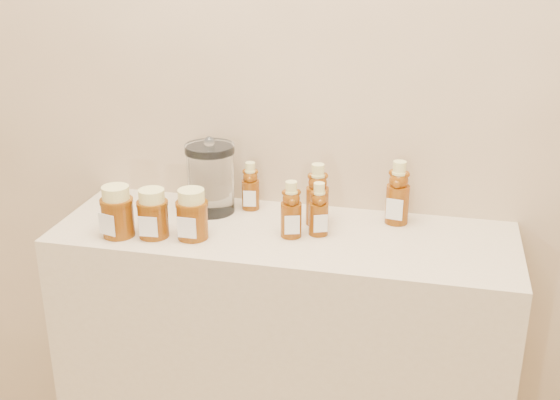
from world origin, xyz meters
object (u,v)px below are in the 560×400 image
(glass_canister, at_px, (211,176))
(bear_bottle_back_left, at_px, (250,183))
(display_table, at_px, (283,376))
(bear_bottle_front_left, at_px, (291,206))
(honey_jar_left, at_px, (153,213))

(glass_canister, bearing_deg, bear_bottle_back_left, 22.65)
(display_table, xyz_separation_m, bear_bottle_front_left, (0.03, -0.02, 0.53))
(display_table, xyz_separation_m, glass_canister, (-0.22, 0.09, 0.55))
(honey_jar_left, bearing_deg, bear_bottle_back_left, 47.17)
(bear_bottle_back_left, distance_m, glass_canister, 0.11)
(honey_jar_left, height_order, glass_canister, glass_canister)
(bear_bottle_front_left, distance_m, glass_canister, 0.28)
(display_table, distance_m, honey_jar_left, 0.61)
(bear_bottle_front_left, xyz_separation_m, honey_jar_left, (-0.34, -0.08, -0.02))
(bear_bottle_back_left, relative_size, glass_canister, 0.74)
(bear_bottle_back_left, distance_m, bear_bottle_front_left, 0.22)
(display_table, bearing_deg, honey_jar_left, -162.18)
(bear_bottle_back_left, distance_m, honey_jar_left, 0.30)
(display_table, height_order, bear_bottle_front_left, bear_bottle_front_left)
(bear_bottle_front_left, relative_size, glass_canister, 0.80)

